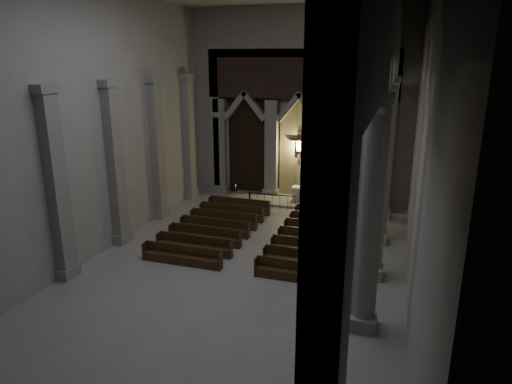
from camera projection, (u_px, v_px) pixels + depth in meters
room at (235, 95)px, 17.58m from camera, size 24.00×24.10×12.00m
sanctuary_wall at (300, 97)px, 28.39m from camera, size 14.00×0.77×12.00m
right_arcade at (385, 89)px, 17.11m from camera, size 1.00×24.00×12.00m
left_pilasters at (138, 159)px, 23.80m from camera, size 0.60×13.00×8.03m
sanctuary_step at (294, 201)px, 29.39m from camera, size 8.50×2.60×0.15m
altar at (306, 194)px, 29.09m from camera, size 1.78×0.71×0.91m
altar_rail at (288, 200)px, 27.69m from camera, size 4.96×0.09×0.97m
candle_stand_left at (236, 199)px, 28.95m from camera, size 0.22×0.22×1.28m
candle_stand_right at (331, 205)px, 27.44m from camera, size 0.26×0.26×1.56m
pews at (264, 235)px, 23.23m from camera, size 9.24×7.96×0.86m
worshipper at (307, 218)px, 24.87m from camera, size 0.46×0.35×1.13m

